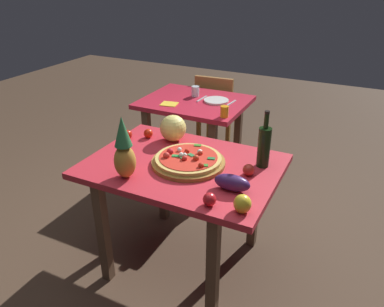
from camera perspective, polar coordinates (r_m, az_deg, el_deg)
The scene contains 21 objects.
ground_plane at distance 2.75m, azimuth -1.22°, elevation -15.70°, with size 10.00×10.00×0.00m, color #4C3828.
display_table at distance 2.35m, azimuth -1.37°, elevation -3.67°, with size 1.16×0.84×0.76m.
background_table at distance 3.45m, azimuth 0.39°, elevation 6.10°, with size 0.92×0.74×0.76m.
dining_chair at distance 4.02m, azimuth 3.72°, elevation 6.76°, with size 0.43×0.43×0.85m.
pizza_board at distance 2.29m, azimuth -0.55°, elevation -1.34°, with size 0.45×0.45×0.03m, color olive.
pizza at distance 2.27m, azimuth -0.61°, elevation -0.73°, with size 0.40×0.40×0.06m.
wine_bottle at distance 2.26m, azimuth 10.86°, elevation 1.14°, with size 0.08×0.08×0.35m.
pineapple_left at distance 2.12m, azimuth -10.26°, elevation 0.40°, with size 0.12×0.12×0.37m.
melon at distance 2.57m, azimuth -2.89°, elevation 3.86°, with size 0.18×0.18×0.18m, color #EBDE71.
bell_pepper at distance 1.87m, azimuth 7.65°, elevation -7.57°, with size 0.09×0.09×0.10m, color gold.
eggplant at distance 2.03m, azimuth 6.11°, elevation -4.41°, with size 0.20×0.09×0.09m, color #3B1E55.
tomato_beside_pepper at distance 1.90m, azimuth 2.68°, elevation -6.96°, with size 0.07×0.07×0.07m, color red.
tomato_near_board at distance 2.18m, azimuth 8.57°, elevation -2.47°, with size 0.07×0.07×0.07m, color red.
tomato_by_bottle at distance 2.65m, azimuth -6.64°, elevation 3.04°, with size 0.06×0.06×0.06m, color red.
tomato_at_corner at distance 2.65m, azimuth -9.76°, elevation 2.83°, with size 0.07×0.07×0.07m, color red.
drinking_glass_juice at distance 3.01m, azimuth 4.93°, elevation 6.35°, with size 0.07×0.07×0.09m, color orange.
drinking_glass_water at distance 3.50m, azimuth 0.51°, elevation 9.42°, with size 0.07×0.07×0.09m, color silver.
dinner_plate at distance 3.38m, azimuth 3.70°, elevation 8.02°, with size 0.22×0.22×0.02m, color white.
fork_utensil at distance 3.43m, azimuth 1.52°, elevation 8.30°, with size 0.02×0.18×0.01m, color silver.
knife_utensil at distance 3.33m, azimuth 5.94°, elevation 7.58°, with size 0.02×0.18×0.01m, color silver.
napkin_folded at distance 3.31m, azimuth -3.46°, elevation 7.51°, with size 0.14×0.12×0.01m, color yellow.
Camera 1 is at (0.94, -1.80, 1.85)m, focal length 35.19 mm.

